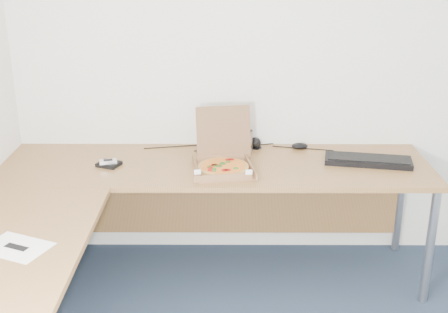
{
  "coord_description": "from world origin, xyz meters",
  "views": [
    {
      "loc": [
        -0.44,
        -1.79,
        1.97
      ],
      "look_at": [
        -0.45,
        1.28,
        0.82
      ],
      "focal_mm": 47.01,
      "sensor_mm": 36.0,
      "label": 1
    }
  ],
  "objects_px": {
    "keyboard": "(368,161)",
    "pizza_box": "(223,164)",
    "drinking_glass": "(247,141)",
    "wallet": "(109,164)",
    "desk": "(152,199)"
  },
  "relations": [
    {
      "from": "wallet",
      "to": "drinking_glass",
      "type": "bearing_deg",
      "value": 39.91
    },
    {
      "from": "pizza_box",
      "to": "keyboard",
      "type": "bearing_deg",
      "value": -2.13
    },
    {
      "from": "desk",
      "to": "drinking_glass",
      "type": "xyz_separation_m",
      "value": [
        0.51,
        0.65,
        0.09
      ]
    },
    {
      "from": "wallet",
      "to": "keyboard",
      "type": "bearing_deg",
      "value": 23.65
    },
    {
      "from": "pizza_box",
      "to": "wallet",
      "type": "distance_m",
      "value": 0.67
    },
    {
      "from": "pizza_box",
      "to": "wallet",
      "type": "height_order",
      "value": "pizza_box"
    },
    {
      "from": "pizza_box",
      "to": "drinking_glass",
      "type": "bearing_deg",
      "value": 56.83
    },
    {
      "from": "pizza_box",
      "to": "drinking_glass",
      "type": "distance_m",
      "value": 0.36
    },
    {
      "from": "desk",
      "to": "drinking_glass",
      "type": "relative_size",
      "value": 19.35
    },
    {
      "from": "drinking_glass",
      "to": "keyboard",
      "type": "relative_size",
      "value": 0.26
    },
    {
      "from": "desk",
      "to": "keyboard",
      "type": "relative_size",
      "value": 5.03
    },
    {
      "from": "keyboard",
      "to": "pizza_box",
      "type": "bearing_deg",
      "value": -161.98
    },
    {
      "from": "keyboard",
      "to": "wallet",
      "type": "distance_m",
      "value": 1.51
    },
    {
      "from": "drinking_glass",
      "to": "wallet",
      "type": "distance_m",
      "value": 0.85
    },
    {
      "from": "pizza_box",
      "to": "drinking_glass",
      "type": "xyz_separation_m",
      "value": [
        0.14,
        0.33,
        0.03
      ]
    }
  ]
}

